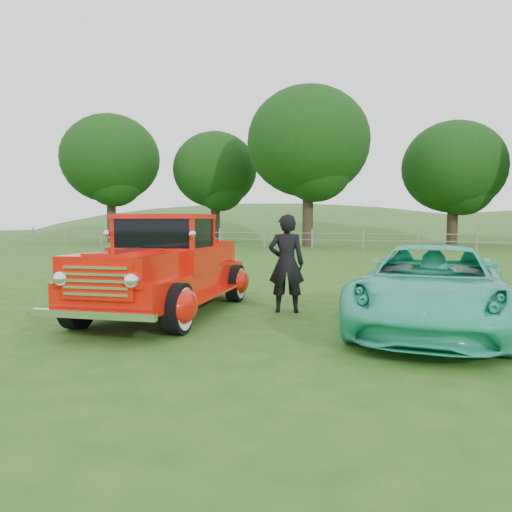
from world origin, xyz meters
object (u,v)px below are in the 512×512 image
(tree_mid_west, at_px, (215,170))
(tree_near_east, at_px, (454,167))
(tree_far_west, at_px, (110,159))
(man, at_px, (286,263))
(red_pickup, at_px, (167,269))
(teal_sedan, at_px, (432,287))
(tree_near_west, at_px, (308,142))

(tree_mid_west, relative_size, tree_near_east, 1.02)
(tree_far_west, relative_size, tree_near_east, 1.19)
(man, bearing_deg, red_pickup, 7.05)
(tree_mid_west, xyz_separation_m, teal_sedan, (15.80, -27.06, -4.90))
(tree_near_east, distance_m, teal_sedan, 28.46)
(tree_near_east, relative_size, man, 4.66)
(tree_mid_west, distance_m, teal_sedan, 31.72)
(tree_mid_west, xyz_separation_m, man, (13.30, -26.45, -4.66))
(tree_mid_west, xyz_separation_m, tree_near_west, (8.00, -3.00, 1.25))
(tree_far_west, relative_size, teal_sedan, 2.12)
(teal_sedan, xyz_separation_m, man, (-2.50, 0.62, 0.24))
(tree_far_west, height_order, tree_near_east, tree_far_west)
(tree_far_west, distance_m, tree_near_west, 16.03)
(tree_near_east, height_order, man, tree_near_east)
(tree_far_west, bearing_deg, tree_near_east, 6.84)
(tree_near_east, bearing_deg, tree_near_west, -156.04)
(tree_far_west, bearing_deg, teal_sedan, -46.48)
(red_pickup, bearing_deg, man, 16.55)
(tree_near_west, bearing_deg, man, -77.26)
(tree_far_west, xyz_separation_m, teal_sedan, (23.80, -25.06, -5.84))
(red_pickup, relative_size, man, 2.88)
(tree_mid_west, distance_m, tree_near_east, 17.03)
(red_pickup, bearing_deg, tree_near_west, 91.57)
(red_pickup, height_order, teal_sedan, red_pickup)
(tree_near_east, xyz_separation_m, man, (-3.70, -27.45, -4.36))
(red_pickup, relative_size, teal_sedan, 1.10)
(tree_far_west, xyz_separation_m, tree_near_east, (25.00, 3.00, -1.24))
(tree_near_east, bearing_deg, tree_mid_west, -176.63)
(tree_near_west, height_order, tree_near_east, tree_near_west)
(tree_near_west, distance_m, man, 24.75)
(teal_sedan, bearing_deg, tree_near_west, 110.14)
(tree_mid_west, height_order, tree_near_west, tree_near_west)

